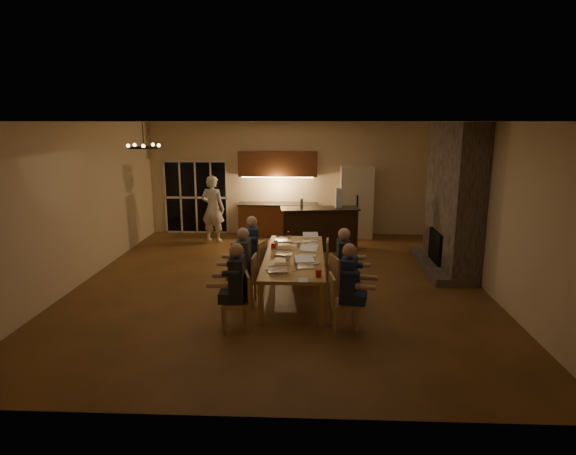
# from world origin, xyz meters

# --- Properties ---
(floor) EXTENTS (9.00, 9.00, 0.00)m
(floor) POSITION_xyz_m (0.00, 0.00, 0.00)
(floor) COLOR brown
(floor) RESTS_ON ground
(back_wall) EXTENTS (8.00, 0.04, 3.20)m
(back_wall) POSITION_xyz_m (0.00, 4.52, 1.60)
(back_wall) COLOR beige
(back_wall) RESTS_ON ground
(left_wall) EXTENTS (0.04, 9.00, 3.20)m
(left_wall) POSITION_xyz_m (-4.02, 0.00, 1.60)
(left_wall) COLOR beige
(left_wall) RESTS_ON ground
(right_wall) EXTENTS (0.04, 9.00, 3.20)m
(right_wall) POSITION_xyz_m (4.02, 0.00, 1.60)
(right_wall) COLOR beige
(right_wall) RESTS_ON ground
(ceiling) EXTENTS (8.00, 9.00, 0.04)m
(ceiling) POSITION_xyz_m (0.00, 0.00, 3.22)
(ceiling) COLOR white
(ceiling) RESTS_ON back_wall
(french_doors) EXTENTS (1.86, 0.08, 2.10)m
(french_doors) POSITION_xyz_m (-2.70, 4.47, 1.05)
(french_doors) COLOR black
(french_doors) RESTS_ON ground
(fireplace) EXTENTS (0.58, 2.50, 3.20)m
(fireplace) POSITION_xyz_m (3.70, 1.20, 1.60)
(fireplace) COLOR #685C52
(fireplace) RESTS_ON ground
(kitchenette) EXTENTS (2.24, 0.68, 2.40)m
(kitchenette) POSITION_xyz_m (-0.30, 4.20, 1.20)
(kitchenette) COLOR brown
(kitchenette) RESTS_ON ground
(refrigerator) EXTENTS (0.90, 0.68, 2.00)m
(refrigerator) POSITION_xyz_m (1.90, 4.15, 1.00)
(refrigerator) COLOR #EDE5C6
(refrigerator) RESTS_ON ground
(dining_table) EXTENTS (1.10, 3.11, 0.75)m
(dining_table) POSITION_xyz_m (0.31, -0.52, 0.38)
(dining_table) COLOR #B68B49
(dining_table) RESTS_ON ground
(bar_island) EXTENTS (2.02, 0.89, 1.08)m
(bar_island) POSITION_xyz_m (0.85, 2.73, 0.54)
(bar_island) COLOR black
(bar_island) RESTS_ON ground
(chair_left_near) EXTENTS (0.54, 0.54, 0.89)m
(chair_left_near) POSITION_xyz_m (-0.57, -2.17, 0.45)
(chair_left_near) COLOR tan
(chair_left_near) RESTS_ON ground
(chair_left_mid) EXTENTS (0.46, 0.46, 0.89)m
(chair_left_mid) POSITION_xyz_m (-0.58, -1.08, 0.45)
(chair_left_mid) COLOR tan
(chair_left_mid) RESTS_ON ground
(chair_left_far) EXTENTS (0.55, 0.55, 0.89)m
(chair_left_far) POSITION_xyz_m (-0.52, 0.01, 0.45)
(chair_left_far) COLOR tan
(chair_left_far) RESTS_ON ground
(chair_right_near) EXTENTS (0.49, 0.49, 0.89)m
(chair_right_near) POSITION_xyz_m (1.15, -2.13, 0.45)
(chair_right_near) COLOR tan
(chair_right_near) RESTS_ON ground
(chair_right_mid) EXTENTS (0.56, 0.56, 0.89)m
(chair_right_mid) POSITION_xyz_m (1.23, -1.03, 0.45)
(chair_right_mid) COLOR tan
(chair_right_mid) RESTS_ON ground
(chair_right_far) EXTENTS (0.47, 0.47, 0.89)m
(chair_right_far) POSITION_xyz_m (1.16, 0.11, 0.45)
(chair_right_far) COLOR tan
(chair_right_far) RESTS_ON ground
(person_left_near) EXTENTS (0.61, 0.61, 1.38)m
(person_left_near) POSITION_xyz_m (-0.53, -2.14, 0.69)
(person_left_near) COLOR #23252D
(person_left_near) RESTS_ON ground
(person_right_near) EXTENTS (0.71, 0.71, 1.38)m
(person_right_near) POSITION_xyz_m (1.21, -2.08, 0.69)
(person_right_near) COLOR navy
(person_right_near) RESTS_ON ground
(person_left_mid) EXTENTS (0.62, 0.62, 1.38)m
(person_left_mid) POSITION_xyz_m (-0.57, -1.03, 0.69)
(person_left_mid) COLOR #383C43
(person_left_mid) RESTS_ON ground
(person_right_mid) EXTENTS (0.62, 0.62, 1.38)m
(person_right_mid) POSITION_xyz_m (1.20, -0.99, 0.69)
(person_right_mid) COLOR #23252D
(person_right_mid) RESTS_ON ground
(person_left_far) EXTENTS (0.69, 0.69, 1.38)m
(person_left_far) POSITION_xyz_m (-0.55, 0.04, 0.69)
(person_left_far) COLOR navy
(person_left_far) RESTS_ON ground
(standing_person) EXTENTS (0.75, 0.59, 1.81)m
(standing_person) POSITION_xyz_m (-2.02, 3.47, 0.90)
(standing_person) COLOR silver
(standing_person) RESTS_ON ground
(chandelier) EXTENTS (0.57, 0.57, 0.03)m
(chandelier) POSITION_xyz_m (-2.36, -0.70, 2.75)
(chandelier) COLOR black
(chandelier) RESTS_ON ceiling
(laptop_a) EXTENTS (0.36, 0.33, 0.23)m
(laptop_a) POSITION_xyz_m (0.07, -1.54, 0.86)
(laptop_a) COLOR silver
(laptop_a) RESTS_ON dining_table
(laptop_b) EXTENTS (0.36, 0.32, 0.23)m
(laptop_b) POSITION_xyz_m (0.52, -1.30, 0.86)
(laptop_b) COLOR silver
(laptop_b) RESTS_ON dining_table
(laptop_c) EXTENTS (0.38, 0.35, 0.23)m
(laptop_c) POSITION_xyz_m (0.11, -0.50, 0.86)
(laptop_c) COLOR silver
(laptop_c) RESTS_ON dining_table
(laptop_d) EXTENTS (0.36, 0.33, 0.23)m
(laptop_d) POSITION_xyz_m (0.56, -0.56, 0.86)
(laptop_d) COLOR silver
(laptop_d) RESTS_ON dining_table
(laptop_e) EXTENTS (0.36, 0.32, 0.23)m
(laptop_e) POSITION_xyz_m (0.05, 0.57, 0.86)
(laptop_e) COLOR silver
(laptop_e) RESTS_ON dining_table
(laptop_f) EXTENTS (0.34, 0.30, 0.23)m
(laptop_f) POSITION_xyz_m (0.63, 0.52, 0.86)
(laptop_f) COLOR silver
(laptop_f) RESTS_ON dining_table
(mug_front) EXTENTS (0.07, 0.07, 0.10)m
(mug_front) POSITION_xyz_m (0.21, -0.89, 0.80)
(mug_front) COLOR silver
(mug_front) RESTS_ON dining_table
(mug_mid) EXTENTS (0.08, 0.08, 0.10)m
(mug_mid) POSITION_xyz_m (0.38, 0.07, 0.80)
(mug_mid) COLOR silver
(mug_mid) RESTS_ON dining_table
(mug_back) EXTENTS (0.08, 0.08, 0.10)m
(mug_back) POSITION_xyz_m (-0.08, 0.23, 0.80)
(mug_back) COLOR silver
(mug_back) RESTS_ON dining_table
(redcup_near) EXTENTS (0.10, 0.10, 0.12)m
(redcup_near) POSITION_xyz_m (0.75, -1.81, 0.81)
(redcup_near) COLOR red
(redcup_near) RESTS_ON dining_table
(redcup_mid) EXTENTS (0.10, 0.10, 0.12)m
(redcup_mid) POSITION_xyz_m (-0.11, -0.09, 0.81)
(redcup_mid) COLOR red
(redcup_mid) RESTS_ON dining_table
(can_silver) EXTENTS (0.06, 0.06, 0.12)m
(can_silver) POSITION_xyz_m (0.36, -1.18, 0.81)
(can_silver) COLOR #B2B2B7
(can_silver) RESTS_ON dining_table
(can_cola) EXTENTS (0.06, 0.06, 0.12)m
(can_cola) POSITION_xyz_m (0.15, 0.92, 0.81)
(can_cola) COLOR #3F0F0C
(can_cola) RESTS_ON dining_table
(plate_near) EXTENTS (0.25, 0.25, 0.02)m
(plate_near) POSITION_xyz_m (0.65, -1.05, 0.76)
(plate_near) COLOR silver
(plate_near) RESTS_ON dining_table
(plate_left) EXTENTS (0.23, 0.23, 0.02)m
(plate_left) POSITION_xyz_m (-0.02, -1.46, 0.76)
(plate_left) COLOR silver
(plate_left) RESTS_ON dining_table
(plate_far) EXTENTS (0.24, 0.24, 0.02)m
(plate_far) POSITION_xyz_m (0.68, 0.26, 0.76)
(plate_far) COLOR silver
(plate_far) RESTS_ON dining_table
(notepad) EXTENTS (0.18, 0.23, 0.01)m
(notepad) POSITION_xyz_m (0.50, -2.01, 0.76)
(notepad) COLOR white
(notepad) RESTS_ON dining_table
(bar_bottle) EXTENTS (0.07, 0.07, 0.24)m
(bar_bottle) POSITION_xyz_m (0.40, 2.65, 1.20)
(bar_bottle) COLOR #99999E
(bar_bottle) RESTS_ON bar_island
(bar_blender) EXTENTS (0.17, 0.17, 0.48)m
(bar_blender) POSITION_xyz_m (1.33, 2.84, 1.32)
(bar_blender) COLOR silver
(bar_blender) RESTS_ON bar_island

